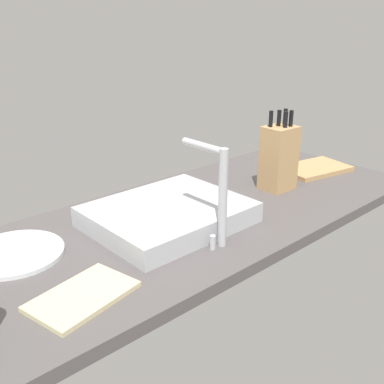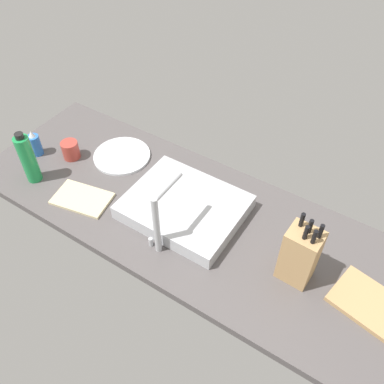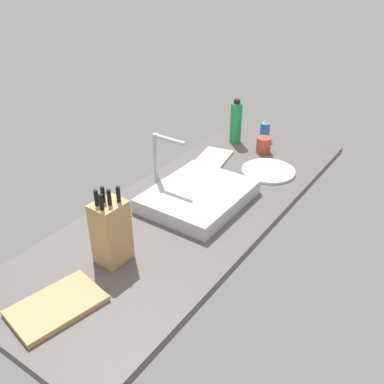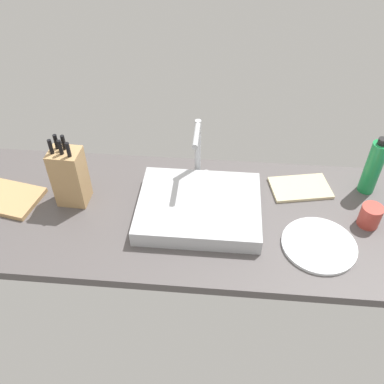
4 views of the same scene
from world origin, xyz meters
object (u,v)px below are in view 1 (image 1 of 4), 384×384
Objects in this scene: knife_block at (279,157)px; dinner_plate at (14,253)px; faucet at (217,187)px; cutting_board at (314,169)px; dish_towel at (83,296)px; sink_basin at (169,215)px.

knife_block reaches higher than dinner_plate.
knife_block is (-45.82, -14.86, -4.78)cm from faucet.
dinner_plate is at bearing -6.56° from cutting_board.
dish_towel is at bearing -1.65° from faucet.
knife_block is 1.24× the size of dish_towel.
cutting_board is (-74.83, 0.94, -2.15)cm from sink_basin.
sink_basin is at bearing -0.72° from cutting_board.
dish_towel is at bearing 96.40° from dinner_plate.
dinner_plate and dish_towel have the same top height.
knife_block reaches higher than sink_basin.
faucet is at bearing 96.24° from sink_basin.
dinner_plate is at bearing -34.68° from faucet.
dinner_plate is (89.81, -15.59, -11.07)cm from knife_block.
knife_block is 29.19cm from cutting_board.
knife_block reaches higher than faucet.
dish_towel is at bearing 23.41° from sink_basin.
dinner_plate is 1.12× the size of dish_towel.
knife_block is at bearing -162.03° from faucet.
sink_basin is 43.92cm from dinner_plate.
dinner_plate is at bearing -83.60° from dish_towel.
knife_block is 88.30cm from dish_towel.
faucet is 1.02× the size of cutting_board.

